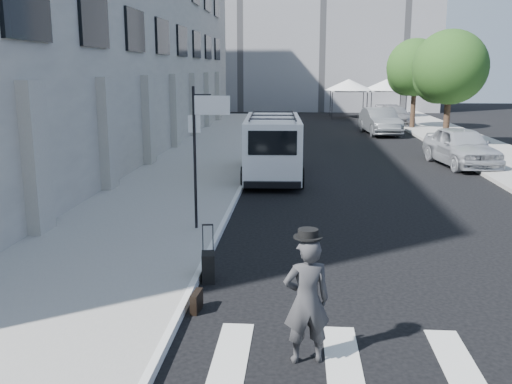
% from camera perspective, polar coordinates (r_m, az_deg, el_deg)
% --- Properties ---
extents(ground, '(120.00, 120.00, 0.00)m').
position_cam_1_polar(ground, '(11.19, 4.45, -9.06)').
color(ground, black).
rests_on(ground, ground).
extents(sidewalk_left, '(4.50, 48.00, 0.15)m').
position_cam_1_polar(sidewalk_left, '(27.05, -4.64, 3.74)').
color(sidewalk_left, gray).
rests_on(sidewalk_left, ground).
extents(sidewalk_right, '(4.00, 56.00, 0.15)m').
position_cam_1_polar(sidewalk_right, '(32.00, 20.79, 4.30)').
color(sidewalk_right, gray).
rests_on(sidewalk_right, ground).
extents(building_left, '(10.00, 44.00, 12.00)m').
position_cam_1_polar(building_left, '(30.70, -18.23, 15.29)').
color(building_left, gray).
rests_on(building_left, ground).
extents(sign_pole, '(1.03, 0.07, 3.50)m').
position_cam_1_polar(sign_pole, '(13.89, -5.24, 6.39)').
color(sign_pole, black).
rests_on(sign_pole, sidewalk_left).
extents(tree_near, '(3.80, 3.83, 6.03)m').
position_cam_1_polar(tree_near, '(31.51, 18.58, 11.48)').
color(tree_near, black).
rests_on(tree_near, ground).
extents(tree_far, '(3.80, 3.83, 6.03)m').
position_cam_1_polar(tree_far, '(40.30, 15.45, 11.70)').
color(tree_far, black).
rests_on(tree_far, ground).
extents(tent_left, '(4.00, 4.00, 3.20)m').
position_cam_1_polar(tent_left, '(48.62, 9.25, 10.51)').
color(tent_left, black).
rests_on(tent_left, ground).
extents(tent_right, '(4.00, 4.00, 3.20)m').
position_cam_1_polar(tent_right, '(49.49, 12.96, 10.39)').
color(tent_right, black).
rests_on(tent_right, ground).
extents(businessman, '(0.74, 0.57, 1.82)m').
position_cam_1_polar(businessman, '(8.07, 5.10, -10.77)').
color(businessman, '#333335').
rests_on(businessman, ground).
extents(briefcase, '(0.16, 0.45, 0.34)m').
position_cam_1_polar(briefcase, '(9.95, -5.97, -10.83)').
color(briefcase, black).
rests_on(briefcase, ground).
extents(suitcase, '(0.30, 0.43, 1.11)m').
position_cam_1_polar(suitcase, '(11.18, -4.80, -7.47)').
color(suitcase, black).
rests_on(suitcase, ground).
extents(cargo_van, '(2.36, 6.16, 2.29)m').
position_cam_1_polar(cargo_van, '(21.52, 1.67, 4.57)').
color(cargo_van, white).
rests_on(cargo_van, ground).
extents(parked_car_a, '(2.60, 5.07, 1.65)m').
position_cam_1_polar(parked_car_a, '(25.70, 19.83, 4.30)').
color(parked_car_a, '#AEB1B6').
rests_on(parked_car_a, ground).
extents(parked_car_b, '(2.23, 5.15, 1.65)m').
position_cam_1_polar(parked_car_b, '(36.76, 12.30, 6.92)').
color(parked_car_b, '#585C60').
rests_on(parked_car_b, ground).
extents(parked_car_c, '(2.48, 5.11, 1.43)m').
position_cam_1_polar(parked_car_c, '(42.74, 13.65, 7.43)').
color(parked_car_c, gray).
rests_on(parked_car_c, ground).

